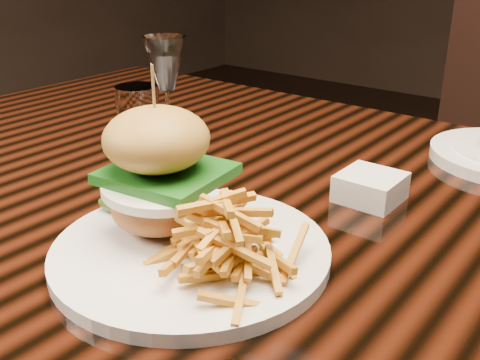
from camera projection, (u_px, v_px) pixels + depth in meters
The scene contains 5 objects.
dining_table at pixel (290, 239), 0.81m from camera, with size 1.60×0.90×0.75m.
burger_plate at pixel (187, 211), 0.59m from camera, with size 0.30×0.30×0.20m.
ramekin at pixel (370, 187), 0.74m from camera, with size 0.08×0.08×0.04m, color silver.
wine_glass at pixel (166, 68), 0.89m from camera, with size 0.07×0.07×0.18m.
water_tumbler at pixel (138, 114), 0.95m from camera, with size 0.07×0.07×0.10m, color white.
Camera 1 is at (0.38, -0.60, 1.07)m, focal length 42.00 mm.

